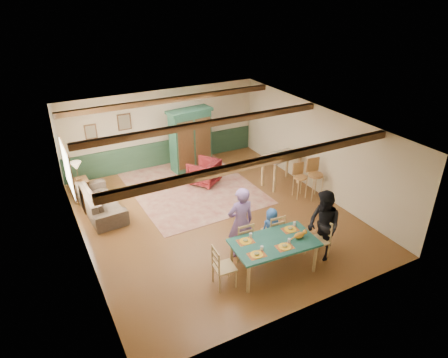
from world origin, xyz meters
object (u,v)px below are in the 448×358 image
sofa (100,201)px  table_lamp (77,171)px  dining_chair_far_right (273,231)px  person_woman (323,226)px  person_child (271,228)px  cat (299,235)px  bar_stool_left (300,181)px  dining_chair_end_left (224,266)px  bar_stool_right (315,179)px  dining_chair_end_right (318,240)px  armoire (191,140)px  person_man (241,222)px  dining_table (273,256)px  end_table (80,189)px  counter_table (281,170)px  dining_chair_far_left (242,239)px  armchair (204,172)px

sofa → table_lamp: table_lamp is taller
dining_chair_far_right → person_woman: (0.84, -0.82, 0.37)m
person_child → sofa: (-3.37, 3.67, -0.19)m
cat → bar_stool_left: (2.10, 2.65, -0.35)m
dining_chair_end_left → bar_stool_right: size_ratio=0.80×
dining_chair_end_right → armoire: (-0.63, 6.01, 0.57)m
dining_chair_far_right → bar_stool_left: bearing=-136.9°
bar_stool_right → person_man: bearing=-151.9°
dining_table → dining_chair_far_right: dining_chair_far_right is taller
dining_chair_end_right → end_table: dining_chair_end_right is taller
cat → sofa: cat is taller
dining_chair_end_right → counter_table: bearing=162.0°
person_child → sofa: bearing=-43.3°
bar_stool_right → dining_chair_far_right: bearing=-143.2°
person_man → armoire: 5.14m
person_child → table_lamp: bearing=-47.5°
person_man → dining_chair_far_left: bearing=90.0°
bar_stool_left → dining_chair_end_left: bearing=-141.7°
end_table → counter_table: size_ratio=0.51×
dining_chair_end_left → table_lamp: bearing=24.7°
person_woman → armchair: (-0.82, 4.78, -0.47)m
person_child → cat: bearing=99.5°
dining_table → table_lamp: table_lamp is taller
dining_chair_end_right → armoire: 6.07m
person_man → cat: (0.93, -1.02, -0.02)m
dining_chair_end_right → bar_stool_right: bar_stool_right is taller
dining_chair_end_right → table_lamp: 7.18m
bar_stool_left → dining_table: bearing=-130.5°
dining_chair_far_left → dining_chair_end_left: 1.09m
dining_table → armoire: bearing=84.4°
dining_chair_far_right → end_table: size_ratio=1.59×
person_child → armchair: 3.88m
dining_table → person_woman: 1.40m
armchair → armoire: bearing=-129.4°
dining_chair_end_left → table_lamp: size_ratio=1.73×
person_woman → person_child: 1.27m
person_man → person_child: 0.92m
end_table → counter_table: bearing=-19.4°
armoire → bar_stool_right: armoire is taller
dining_chair_end_right → cat: bearing=-80.5°
dining_chair_far_right → sofa: 5.04m
armoire → bar_stool_right: 4.44m
dining_chair_far_left → person_woman: size_ratio=0.58×
person_man → end_table: size_ratio=2.88×
dining_table → dining_chair_end_right: bearing=-4.1°
cat → end_table: size_ratio=0.60×
person_man → end_table: 5.51m
dining_chair_end_left → table_lamp: 5.82m
end_table → counter_table: (5.89, -2.07, 0.20)m
dining_table → armoire: armoire is taller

